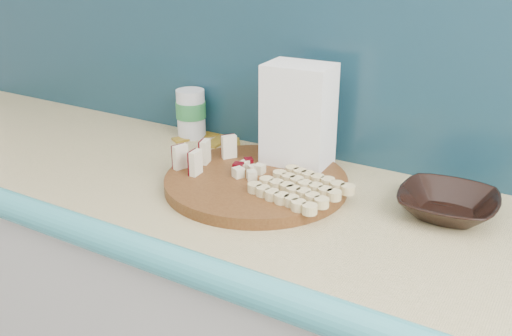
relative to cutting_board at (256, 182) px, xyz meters
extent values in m
cube|color=tan|center=(-0.12, -0.04, -0.03)|extent=(2.20, 0.60, 0.03)
cube|color=teal|center=(-0.12, -0.34, -0.03)|extent=(2.20, 0.06, 0.03)
cube|color=teal|center=(-0.12, 0.25, 0.24)|extent=(2.20, 0.02, 0.50)
cylinder|color=#46240F|center=(0.00, 0.00, 0.00)|extent=(0.47, 0.47, 0.02)
cube|color=#F2E8C2|center=(-0.17, -0.05, 0.04)|extent=(0.02, 0.04, 0.05)
cube|color=#49050B|center=(-0.18, -0.04, 0.04)|extent=(0.01, 0.03, 0.05)
cube|color=#F2E8C2|center=(-0.14, 0.01, 0.04)|extent=(0.02, 0.04, 0.05)
cube|color=#49050B|center=(-0.15, 0.01, 0.04)|extent=(0.01, 0.03, 0.05)
cube|color=#F2E8C2|center=(-0.11, 0.06, 0.04)|extent=(0.02, 0.04, 0.05)
cube|color=#49050B|center=(-0.12, 0.07, 0.04)|extent=(0.01, 0.03, 0.05)
cube|color=#F2E8C2|center=(-0.12, -0.06, 0.04)|extent=(0.02, 0.04, 0.05)
cube|color=#49050B|center=(-0.13, -0.06, 0.04)|extent=(0.01, 0.03, 0.05)
cube|color=beige|center=(-0.02, 0.00, 0.02)|extent=(0.02, 0.02, 0.02)
cube|color=beige|center=(-0.01, 0.01, 0.02)|extent=(0.02, 0.02, 0.02)
cube|color=#49050B|center=(-0.01, 0.03, 0.02)|extent=(0.02, 0.02, 0.02)
cube|color=beige|center=(-0.03, 0.01, 0.02)|extent=(0.02, 0.02, 0.02)
cube|color=beige|center=(-0.04, 0.01, 0.02)|extent=(0.02, 0.02, 0.02)
cube|color=beige|center=(-0.05, 0.00, 0.02)|extent=(0.02, 0.02, 0.02)
cube|color=beige|center=(-0.03, 0.00, 0.02)|extent=(0.02, 0.02, 0.02)
cube|color=beige|center=(-0.02, -0.02, 0.02)|extent=(0.02, 0.02, 0.02)
cube|color=#49050B|center=(-0.01, -0.02, 0.02)|extent=(0.02, 0.02, 0.02)
cylinder|color=#DBC586|center=(0.04, -0.07, 0.02)|extent=(0.03, 0.03, 0.02)
cylinder|color=#DBC586|center=(0.06, -0.07, 0.02)|extent=(0.03, 0.03, 0.02)
cylinder|color=#DBC586|center=(0.08, -0.08, 0.02)|extent=(0.03, 0.03, 0.02)
cylinder|color=#DBC586|center=(0.11, -0.08, 0.02)|extent=(0.03, 0.03, 0.02)
cylinder|color=#DBC586|center=(0.13, -0.09, 0.02)|extent=(0.03, 0.03, 0.02)
cylinder|color=#DBC586|center=(0.15, -0.09, 0.02)|extent=(0.03, 0.03, 0.02)
cylinder|color=#DBC586|center=(0.18, -0.10, 0.02)|extent=(0.03, 0.03, 0.02)
cylinder|color=#DBC586|center=(0.04, -0.03, 0.02)|extent=(0.03, 0.03, 0.02)
cylinder|color=#DBC586|center=(0.07, -0.03, 0.02)|extent=(0.03, 0.03, 0.02)
cylinder|color=#DBC586|center=(0.09, -0.04, 0.02)|extent=(0.03, 0.03, 0.02)
cylinder|color=#DBC586|center=(0.12, -0.04, 0.02)|extent=(0.03, 0.03, 0.02)
cylinder|color=#DBC586|center=(0.14, -0.05, 0.02)|extent=(0.03, 0.03, 0.02)
cylinder|color=#DBC586|center=(0.16, -0.05, 0.02)|extent=(0.03, 0.03, 0.02)
cylinder|color=#DBC586|center=(0.19, -0.06, 0.02)|extent=(0.03, 0.03, 0.02)
cylinder|color=#DBC586|center=(0.05, 0.01, 0.02)|extent=(0.03, 0.03, 0.02)
cylinder|color=#DBC586|center=(0.08, 0.00, 0.02)|extent=(0.03, 0.03, 0.02)
cylinder|color=#DBC586|center=(0.10, 0.00, 0.02)|extent=(0.03, 0.03, 0.02)
cylinder|color=#DBC586|center=(0.12, -0.01, 0.02)|extent=(0.03, 0.03, 0.02)
cylinder|color=#DBC586|center=(0.15, -0.01, 0.02)|extent=(0.03, 0.03, 0.02)
cylinder|color=#DBC586|center=(0.17, -0.01, 0.02)|extent=(0.03, 0.03, 0.02)
cylinder|color=#DBC586|center=(0.19, -0.02, 0.02)|extent=(0.03, 0.03, 0.02)
cylinder|color=#DBC586|center=(0.06, 0.05, 0.02)|extent=(0.03, 0.03, 0.02)
cylinder|color=#DBC586|center=(0.08, 0.04, 0.02)|extent=(0.03, 0.03, 0.02)
cylinder|color=#DBC586|center=(0.11, 0.04, 0.02)|extent=(0.03, 0.03, 0.02)
cylinder|color=#DBC586|center=(0.13, 0.03, 0.02)|extent=(0.03, 0.03, 0.02)
cylinder|color=#DBC586|center=(0.15, 0.03, 0.02)|extent=(0.03, 0.03, 0.02)
cylinder|color=#DBC586|center=(0.18, 0.02, 0.02)|extent=(0.03, 0.03, 0.02)
cylinder|color=#DBC586|center=(0.20, 0.02, 0.02)|extent=(0.03, 0.03, 0.02)
imported|color=black|center=(0.39, 0.08, 0.01)|extent=(0.20, 0.20, 0.05)
cube|color=white|center=(0.04, 0.12, 0.11)|extent=(0.15, 0.11, 0.25)
cylinder|color=silver|center=(-0.32, 0.20, 0.05)|extent=(0.08, 0.08, 0.13)
cylinder|color=#318745|center=(-0.32, 0.20, 0.06)|extent=(0.08, 0.08, 0.04)
cube|color=#B48C22|center=(-0.30, 0.21, -0.01)|extent=(0.11, 0.16, 0.01)
cube|color=#B48C22|center=(-0.24, 0.23, -0.01)|extent=(0.05, 0.16, 0.01)
cube|color=#B48C22|center=(-0.19, 0.20, -0.01)|extent=(0.12, 0.15, 0.01)
camera|label=1|loc=(0.58, -0.98, 0.51)|focal=40.00mm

